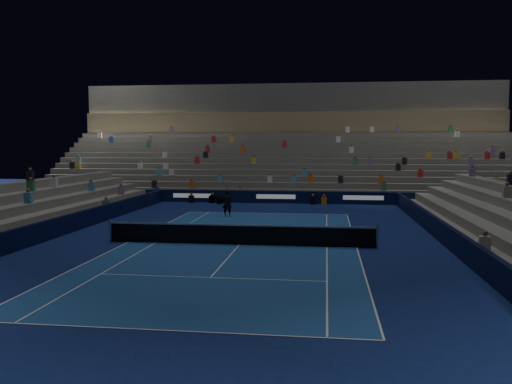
% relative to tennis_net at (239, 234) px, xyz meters
% --- Properties ---
extents(ground, '(90.00, 90.00, 0.00)m').
position_rel_tennis_net_xyz_m(ground, '(0.00, 0.00, -0.50)').
color(ground, '#0E1C54').
rests_on(ground, ground).
extents(court_surface, '(10.97, 23.77, 0.01)m').
position_rel_tennis_net_xyz_m(court_surface, '(0.00, 0.00, -0.50)').
color(court_surface, navy).
rests_on(court_surface, ground).
extents(sponsor_barrier_far, '(44.00, 0.25, 1.00)m').
position_rel_tennis_net_xyz_m(sponsor_barrier_far, '(0.00, 18.50, -0.00)').
color(sponsor_barrier_far, black).
rests_on(sponsor_barrier_far, ground).
extents(sponsor_barrier_east, '(0.25, 37.00, 1.00)m').
position_rel_tennis_net_xyz_m(sponsor_barrier_east, '(9.70, 0.00, -0.00)').
color(sponsor_barrier_east, black).
rests_on(sponsor_barrier_east, ground).
extents(sponsor_barrier_west, '(0.25, 37.00, 1.00)m').
position_rel_tennis_net_xyz_m(sponsor_barrier_west, '(-9.70, 0.00, -0.00)').
color(sponsor_barrier_west, black).
rests_on(sponsor_barrier_west, ground).
extents(grandstand_main, '(44.00, 15.20, 11.20)m').
position_rel_tennis_net_xyz_m(grandstand_main, '(0.00, 27.90, 2.87)').
color(grandstand_main, '#5E5E5A').
rests_on(grandstand_main, ground).
extents(tennis_net, '(12.90, 0.10, 1.10)m').
position_rel_tennis_net_xyz_m(tennis_net, '(0.00, 0.00, 0.00)').
color(tennis_net, '#B2B2B7').
rests_on(tennis_net, ground).
extents(tennis_player, '(0.76, 0.64, 1.77)m').
position_rel_tennis_net_xyz_m(tennis_player, '(-2.45, 9.91, 0.38)').
color(tennis_player, black).
rests_on(tennis_player, ground).
extents(broadcast_camera, '(0.56, 0.95, 0.59)m').
position_rel_tennis_net_xyz_m(broadcast_camera, '(-4.45, 17.55, -0.20)').
color(broadcast_camera, black).
rests_on(broadcast_camera, ground).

